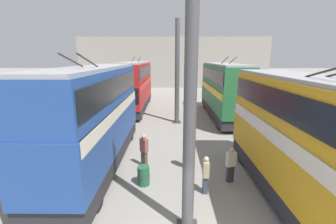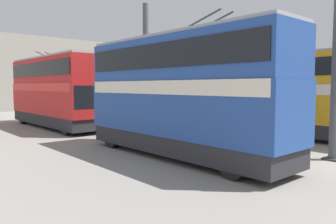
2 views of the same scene
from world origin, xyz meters
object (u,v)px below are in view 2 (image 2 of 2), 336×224
oil_drum (253,146)px  bus_right_near (180,88)px  bus_left_far (174,88)px  bus_right_far (54,88)px  person_by_right_row (220,130)px  person_by_left_row (293,127)px  person_aisle_midway (251,127)px  person_aisle_foreground (297,132)px

oil_drum → bus_right_near: bearing=54.0°
bus_left_far → bus_right_far: 9.51m
person_by_right_row → person_by_left_row: person_by_right_row is taller
bus_right_far → person_aisle_midway: (-13.83, -4.77, -2.00)m
bus_left_far → person_aisle_foreground: size_ratio=6.43×
bus_right_near → person_aisle_midway: size_ratio=5.84×
person_aisle_foreground → person_by_right_row: person_by_right_row is taller
bus_right_far → oil_drum: size_ratio=12.74×
bus_right_far → person_by_left_row: size_ratio=6.57×
bus_left_far → person_aisle_midway: bearing=158.5°
person_aisle_foreground → person_by_left_row: (0.90, -1.30, 0.03)m
bus_right_near → oil_drum: bus_right_near is taller
person_aisle_midway → bus_right_near: bearing=-142.2°
person_aisle_foreground → person_by_right_row: bearing=140.7°
bus_right_far → oil_drum: 15.84m
bus_left_far → bus_right_near: (-10.11, 8.89, 0.06)m
bus_right_far → person_by_left_row: bearing=-156.3°
person_aisle_foreground → oil_drum: 2.81m
person_aisle_foreground → person_by_left_row: person_by_left_row is taller
bus_right_near → person_by_left_row: bearing=-103.8°
bus_right_far → person_by_right_row: size_ratio=6.29×
bus_left_far → bus_right_near: size_ratio=1.03×
person_aisle_midway → oil_drum: 2.71m
oil_drum → person_aisle_midway: bearing=-53.2°
bus_right_near → bus_right_far: bus_right_near is taller
bus_left_far → person_by_left_row: size_ratio=6.25×
oil_drum → person_aisle_foreground: bearing=-102.6°
person_by_left_row → oil_drum: 4.04m
person_by_right_row → oil_drum: bearing=-132.8°
bus_right_near → person_by_left_row: 7.16m
bus_right_far → person_by_right_row: (-13.64, -2.48, -2.00)m
person_aisle_foreground → person_aisle_midway: 2.28m
person_aisle_foreground → person_by_right_row: size_ratio=0.93×
person_by_left_row → bus_right_far: bearing=-173.3°
person_aisle_foreground → person_by_left_row: size_ratio=0.97×
person_by_right_row → person_aisle_foreground: bearing=-87.9°
bus_right_far → person_aisle_foreground: 17.02m
person_aisle_midway → oil_drum: person_aisle_midway is taller
bus_right_near → oil_drum: size_ratio=11.82×
person_by_right_row → person_by_left_row: bearing=-67.9°
oil_drum → bus_left_far: bearing=-27.4°
bus_right_far → person_by_right_row: 14.01m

